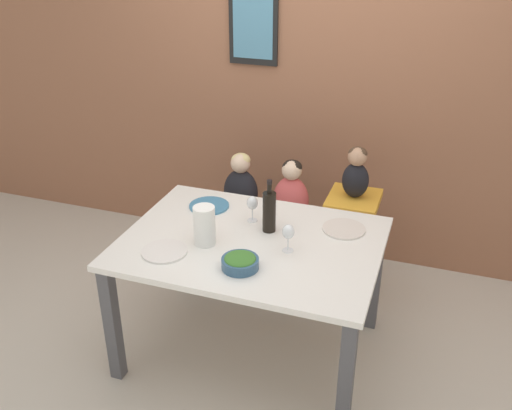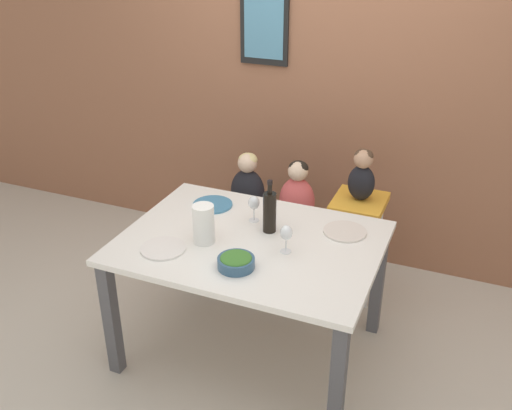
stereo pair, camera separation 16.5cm
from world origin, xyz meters
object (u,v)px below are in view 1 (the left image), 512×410
object	(u,v)px
person_baby_right	(356,171)
salad_bowl_large	(240,262)
paper_towel_roll	(204,225)
dinner_plate_back_left	(209,206)
chair_far_left	(241,223)
person_child_center	(292,194)
chair_right_highchair	(352,218)
dinner_plate_front_left	(165,251)
wine_glass_near	(288,233)
person_child_left	(241,186)
dinner_plate_back_right	(344,229)
chair_far_center	(290,231)
wine_glass_far	(252,204)
wine_bottle	(269,211)

from	to	relation	value
person_baby_right	salad_bowl_large	xyz separation A→B (m)	(-0.39, -1.08, -0.11)
paper_towel_roll	dinner_plate_back_left	distance (m)	0.45
chair_far_left	person_child_center	size ratio (longest dim) A/B	1.03
chair_right_highchair	dinner_plate_back_left	size ratio (longest dim) A/B	2.98
chair_far_left	dinner_plate_front_left	size ratio (longest dim) A/B	1.92
person_baby_right	wine_glass_near	world-z (taller)	person_baby_right
person_child_left	person_child_center	world-z (taller)	same
paper_towel_roll	dinner_plate_back_right	xyz separation A→B (m)	(0.69, 0.40, -0.10)
wine_glass_near	chair_far_center	bearing A→B (deg)	104.51
chair_far_center	wine_glass_near	world-z (taller)	wine_glass_near
salad_bowl_large	chair_far_center	bearing A→B (deg)	91.93
wine_glass_far	dinner_plate_back_left	bearing A→B (deg)	165.24
chair_far_left	chair_far_center	xyz separation A→B (m)	(0.37, 0.00, 0.00)
chair_right_highchair	salad_bowl_large	distance (m)	1.17
chair_far_left	person_baby_right	bearing A→B (deg)	0.08
chair_far_left	chair_far_center	world-z (taller)	same
paper_towel_roll	dinner_plate_back_left	size ratio (longest dim) A/B	0.90
chair_far_center	salad_bowl_large	xyz separation A→B (m)	(0.04, -1.08, 0.41)
chair_far_center	chair_right_highchair	distance (m)	0.46
person_child_left	wine_glass_near	bearing A→B (deg)	-55.23
wine_bottle	dinner_plate_back_right	xyz separation A→B (m)	(0.40, 0.15, -0.12)
person_child_left	chair_right_highchair	bearing A→B (deg)	-0.05
salad_bowl_large	chair_far_left	bearing A→B (deg)	110.46
dinner_plate_front_left	dinner_plate_back_right	xyz separation A→B (m)	(0.85, 0.55, 0.00)
wine_bottle	wine_glass_far	distance (m)	0.15
person_baby_right	dinner_plate_back_right	size ratio (longest dim) A/B	1.39
person_baby_right	person_child_left	bearing A→B (deg)	-179.97
paper_towel_roll	wine_glass_far	bearing A→B (deg)	64.51
chair_far_left	wine_glass_near	distance (m)	1.13
chair_far_left	dinner_plate_back_right	xyz separation A→B (m)	(0.82, -0.52, 0.37)
chair_right_highchair	salad_bowl_large	world-z (taller)	salad_bowl_large
person_child_center	wine_glass_near	xyz separation A→B (m)	(0.22, -0.84, 0.19)
chair_far_left	dinner_plate_back_right	distance (m)	1.04
wine_bottle	dinner_plate_front_left	xyz separation A→B (m)	(-0.45, -0.41, -0.12)
person_child_center	wine_glass_near	world-z (taller)	person_child_center
chair_far_center	person_child_center	xyz separation A→B (m)	(-0.00, 0.00, 0.29)
dinner_plate_back_right	chair_far_left	bearing A→B (deg)	147.74
chair_right_highchair	wine_glass_near	xyz separation A→B (m)	(-0.20, -0.84, 0.31)
person_child_left	dinner_plate_back_right	size ratio (longest dim) A/B	1.86
wine_glass_far	wine_bottle	bearing A→B (deg)	-31.96
wine_glass_near	dinner_plate_back_left	bearing A→B (deg)	150.68
chair_far_left	salad_bowl_large	xyz separation A→B (m)	(0.40, -1.08, 0.41)
chair_far_center	paper_towel_roll	xyz separation A→B (m)	(-0.23, -0.92, 0.48)
chair_far_center	dinner_plate_back_right	bearing A→B (deg)	-48.74
person_child_left	person_child_center	xyz separation A→B (m)	(0.37, 0.00, 0.00)
chair_far_left	chair_far_center	size ratio (longest dim) A/B	1.00
chair_right_highchair	person_child_center	xyz separation A→B (m)	(-0.42, 0.00, 0.11)
wine_bottle	paper_towel_roll	world-z (taller)	wine_bottle
chair_right_highchair	salad_bowl_large	bearing A→B (deg)	-109.56
chair_far_center	dinner_plate_front_left	xyz separation A→B (m)	(-0.40, -1.08, 0.37)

